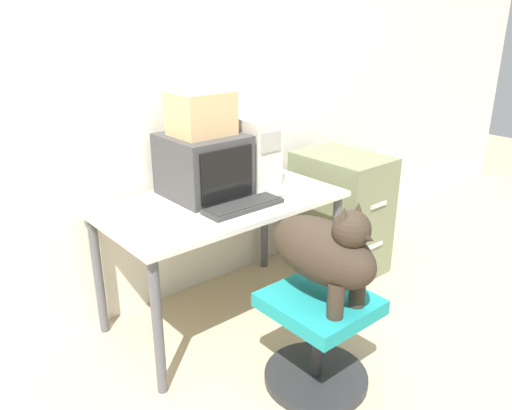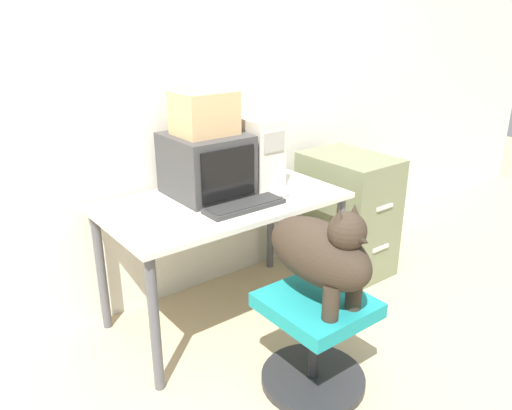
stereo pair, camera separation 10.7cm
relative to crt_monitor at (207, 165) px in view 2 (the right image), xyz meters
The scene contains 11 objects.
ground_plane 1.04m from the crt_monitor, 87.70° to the right, with size 12.00×12.00×0.00m, color tan.
wall_back 0.50m from the crt_monitor, 86.39° to the left, with size 8.00×0.05×2.60m.
desk 0.29m from the crt_monitor, 80.76° to the right, with size 1.31×0.74×0.74m.
crt_monitor is the anchor object (origin of this frame).
pc_tower 0.32m from the crt_monitor, ahead, with size 0.19×0.42×0.40m.
keyboard 0.35m from the crt_monitor, 83.88° to the right, with size 0.44×0.15×0.03m.
computer_mouse 0.46m from the crt_monitor, 43.21° to the right, with size 0.07×0.04×0.04m.
office_chair 1.09m from the crt_monitor, 88.15° to the right, with size 0.51×0.51×0.47m.
dog 0.91m from the crt_monitor, 88.18° to the right, with size 0.26×0.57×0.50m.
filing_cabinet 1.16m from the crt_monitor, ahead, with size 0.44×0.62×0.82m.
cardboard_box 0.29m from the crt_monitor, 90.00° to the left, with size 0.30×0.25×0.23m.
Camera 2 is at (-1.42, -1.77, 1.69)m, focal length 35.00 mm.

